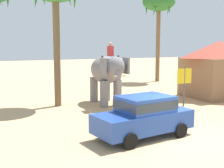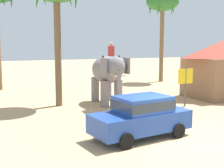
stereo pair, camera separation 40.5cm
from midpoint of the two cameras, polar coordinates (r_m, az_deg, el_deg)
ground_plane at (r=12.38m, az=13.32°, el=-10.38°), size 120.00×120.00×0.00m
car_sedan_foreground at (r=12.29m, az=6.52°, el=-5.85°), size 4.30×2.30×1.70m
elephant_with_mahout at (r=18.74m, az=-0.21°, el=2.14°), size 1.71×3.90×3.88m
palm_tree_behind_elephant at (r=30.89m, az=9.92°, el=14.59°), size 3.20×3.20×8.76m
roadside_hut at (r=22.75m, az=20.46°, el=2.98°), size 5.02×4.23×4.00m
signboard_yellow at (r=18.67m, az=14.34°, el=0.95°), size 1.00×0.10×2.40m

